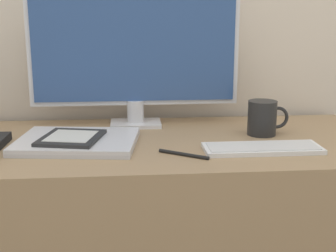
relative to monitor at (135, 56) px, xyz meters
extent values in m
cube|color=silver|center=(0.00, 0.00, -0.21)|extent=(0.16, 0.11, 0.01)
cylinder|color=silver|center=(0.00, 0.00, -0.17)|extent=(0.05, 0.05, 0.07)
cube|color=silver|center=(0.00, 0.00, 0.02)|extent=(0.65, 0.01, 0.34)
cube|color=#2D4C84|center=(0.00, -0.01, 0.02)|extent=(0.62, 0.01, 0.31)
cube|color=silver|center=(0.32, -0.31, -0.21)|extent=(0.31, 0.11, 0.01)
cube|color=silver|center=(0.32, -0.31, -0.21)|extent=(0.28, 0.09, 0.00)
cube|color=#BCBCC1|center=(-0.16, -0.21, -0.22)|extent=(0.34, 0.28, 0.01)
cube|color=silver|center=(-0.16, -0.21, -0.21)|extent=(0.34, 0.28, 0.01)
cube|color=black|center=(-0.18, -0.23, -0.20)|extent=(0.18, 0.20, 0.01)
cube|color=silver|center=(-0.18, -0.23, -0.19)|extent=(0.14, 0.14, 0.00)
cylinder|color=black|center=(0.37, -0.15, -0.17)|extent=(0.08, 0.08, 0.10)
torus|color=black|center=(0.41, -0.15, -0.17)|extent=(0.07, 0.01, 0.07)
cylinder|color=black|center=(0.11, -0.34, -0.22)|extent=(0.12, 0.09, 0.01)
camera|label=1|loc=(-0.02, -1.45, 0.14)|focal=50.00mm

